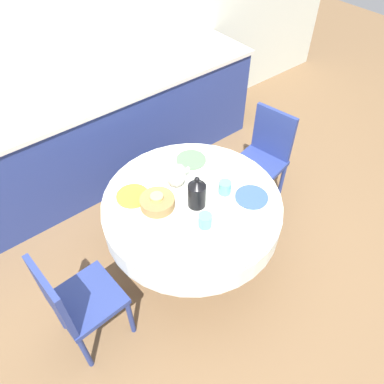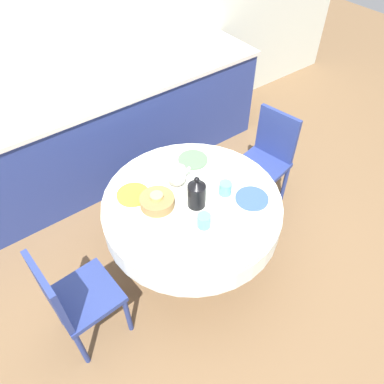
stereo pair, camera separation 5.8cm
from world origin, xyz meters
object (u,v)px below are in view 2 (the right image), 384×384
(chair_left, at_px, (267,156))
(chair_right, at_px, (72,297))
(coffee_carafe, at_px, (197,194))
(teapot, at_px, (177,176))

(chair_left, bearing_deg, chair_right, 86.23)
(chair_right, bearing_deg, coffee_carafe, 86.96)
(coffee_carafe, bearing_deg, chair_left, 13.91)
(chair_left, height_order, teapot, chair_left)
(chair_left, xyz_separation_m, teapot, (-0.96, 0.00, 0.30))
(chair_left, relative_size, teapot, 4.71)
(teapot, bearing_deg, chair_right, -165.92)
(chair_left, height_order, chair_right, same)
(chair_right, xyz_separation_m, teapot, (0.98, 0.25, 0.30))
(chair_right, xyz_separation_m, coffee_carafe, (0.98, 0.01, 0.32))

